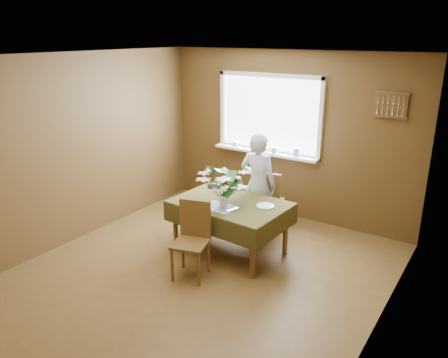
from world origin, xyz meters
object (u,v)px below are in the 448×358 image
Objects in this scene: chair_near at (193,236)px; dining_table at (230,208)px; flower_bouquet at (223,185)px; seated_woman at (258,185)px; chair_far at (268,199)px.

dining_table is at bearing 68.90° from chair_near.
flower_bouquet reaches higher than chair_near.
flower_bouquet is at bearing 64.53° from chair_near.
chair_near is at bearing -91.43° from dining_table.
seated_woman reaches higher than dining_table.
seated_woman is (0.04, 0.65, 0.13)m from dining_table.
flower_bouquet reaches higher than chair_far.
dining_table is at bearing 97.16° from flower_bouquet.
chair_far is 0.62× the size of seated_woman.
flower_bouquet is at bearing 86.81° from seated_woman.
seated_woman reaches higher than chair_near.
dining_table is 0.72m from chair_near.
flower_bouquet reaches higher than dining_table.
seated_woman is at bearing 44.54° from chair_far.
chair_near is at bearing -99.24° from flower_bouquet.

